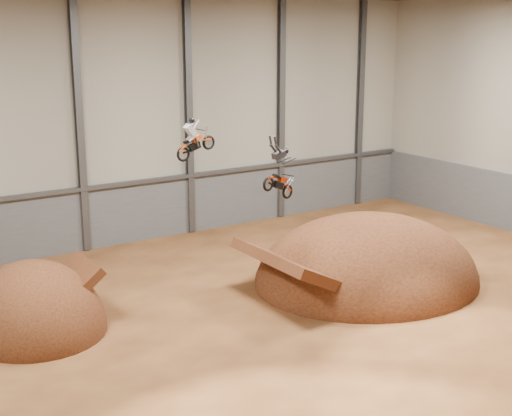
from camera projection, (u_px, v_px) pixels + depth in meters
The scene contains 12 objects.
floor at pixel (289, 326), 29.94m from camera, with size 40.00×40.00×0.00m, color #532D16.
back_wall at pixel (135, 122), 40.37m from camera, with size 40.00×0.10×14.00m, color #A09C8E.
lower_band_back at pixel (140, 212), 41.58m from camera, with size 39.80×0.18×3.50m, color #595C61.
steel_rail at pixel (139, 182), 41.02m from camera, with size 39.80×0.35×0.20m, color #47494F.
steel_column_2 at pixel (79, 126), 38.44m from camera, with size 0.40×0.36×13.90m, color #47494F.
steel_column_3 at pixel (189, 118), 41.99m from camera, with size 0.40×0.36×13.90m, color #47494F.
steel_column_4 at pixel (281, 111), 45.54m from camera, with size 0.40×0.36×13.90m, color #47494F.
steel_column_5 at pixel (360, 105), 49.09m from camera, with size 0.40×0.36×13.90m, color #47494F.
takeoff_ramp at pixel (35, 329), 29.62m from camera, with size 5.77×6.66×5.77m, color #3B1C0E.
landing_ramp at pixel (367, 281), 35.21m from camera, with size 11.51×10.18×6.64m, color #3B1C0E.
fmx_rider_a at pixel (197, 134), 29.16m from camera, with size 1.91×0.73×1.72m, color #EB5512, non-canonical shape.
fmx_rider_b at pixel (276, 169), 30.40m from camera, with size 2.69×0.77×2.30m, color #B22400, non-canonical shape.
Camera 1 is at (-16.43, -22.48, 12.17)m, focal length 50.00 mm.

